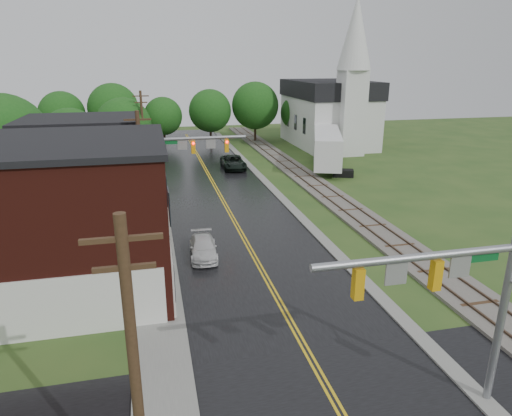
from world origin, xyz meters
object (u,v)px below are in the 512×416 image
object	(u,v)px
tree_left_e	(125,127)
pickup_white	(203,248)
utility_pole_c	(143,129)
tree_left_b	(6,142)
traffic_signal_far	(184,154)
brick_building	(31,220)
utility_pole_b	(142,173)
church	(332,106)
semi_trailer	(327,146)
tree_left_c	(73,139)
suv_dark	(233,162)
utility_pole_a	(135,378)
traffic_signal_near	(454,287)

from	to	relation	value
tree_left_e	pickup_white	world-z (taller)	tree_left_e
utility_pole_c	tree_left_b	bearing A→B (deg)	-132.39
traffic_signal_far	tree_left_e	bearing A→B (deg)	105.89
brick_building	utility_pole_b	xyz separation A→B (m)	(5.68, 7.00, 0.57)
church	semi_trailer	bearing A→B (deg)	-113.49
tree_left_c	semi_trailer	world-z (taller)	tree_left_c
church	suv_dark	world-z (taller)	church
utility_pole_b	suv_dark	distance (m)	22.80
church	traffic_signal_far	world-z (taller)	church
utility_pole_b	tree_left_b	size ratio (longest dim) A/B	0.93
tree_left_b	utility_pole_b	bearing A→B (deg)	-41.86
utility_pole_c	suv_dark	distance (m)	10.95
tree_left_b	tree_left_e	xyz separation A→B (m)	(9.00, 14.00, -0.90)
church	utility_pole_a	distance (m)	60.06
traffic_signal_far	pickup_white	bearing A→B (deg)	-88.37
church	traffic_signal_far	xyz separation A→B (m)	(-23.47, -26.74, -0.86)
tree_left_e	pickup_white	xyz separation A→B (m)	(5.65, -28.33, -4.21)
suv_dark	semi_trailer	distance (m)	11.29
church	suv_dark	size ratio (longest dim) A/B	3.61
utility_pole_b	semi_trailer	xyz separation A→B (m)	(21.10, 18.61, -2.25)
suv_dark	traffic_signal_far	bearing A→B (deg)	-112.74
utility_pole_a	semi_trailer	xyz separation A→B (m)	(21.10, 40.61, -2.25)
church	utility_pole_c	xyz separation A→B (m)	(-26.80, -9.74, -1.11)
traffic_signal_near	pickup_white	world-z (taller)	traffic_signal_near
church	tree_left_c	xyz separation A→B (m)	(-33.85, -13.84, -1.32)
traffic_signal_near	utility_pole_b	xyz separation A→B (m)	(-10.27, 20.00, -0.25)
traffic_signal_far	traffic_signal_near	bearing A→B (deg)	-74.48
utility_pole_c	tree_left_e	distance (m)	2.79
brick_building	tree_left_c	distance (m)	24.94
tree_left_e	utility_pole_c	bearing A→B (deg)	-42.84
utility_pole_c	pickup_white	world-z (taller)	utility_pole_c
church	utility_pole_a	bearing A→B (deg)	-116.51
brick_building	traffic_signal_far	bearing A→B (deg)	53.08
brick_building	pickup_white	size ratio (longest dim) A/B	3.45
tree_left_b	tree_left_e	world-z (taller)	tree_left_b
brick_building	church	xyz separation A→B (m)	(32.48, 38.74, 1.68)
tree_left_b	tree_left_c	size ratio (longest dim) A/B	1.27
traffic_signal_far	tree_left_e	xyz separation A→B (m)	(-5.38, 18.90, -0.16)
semi_trailer	pickup_white	bearing A→B (deg)	-127.21
brick_building	pickup_white	distance (m)	10.27
traffic_signal_near	semi_trailer	bearing A→B (deg)	74.34
pickup_white	semi_trailer	size ratio (longest dim) A/B	0.30
traffic_signal_near	traffic_signal_far	size ratio (longest dim) A/B	1.00
tree_left_c	brick_building	bearing A→B (deg)	-86.86
tree_left_e	pickup_white	bearing A→B (deg)	-78.73
brick_building	utility_pole_a	distance (m)	16.05
semi_trailer	brick_building	bearing A→B (deg)	-136.28
church	pickup_white	xyz separation A→B (m)	(-23.20, -36.16, -5.23)
utility_pole_c	suv_dark	size ratio (longest dim) A/B	1.63
brick_building	utility_pole_c	xyz separation A→B (m)	(5.68, 29.00, 0.57)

